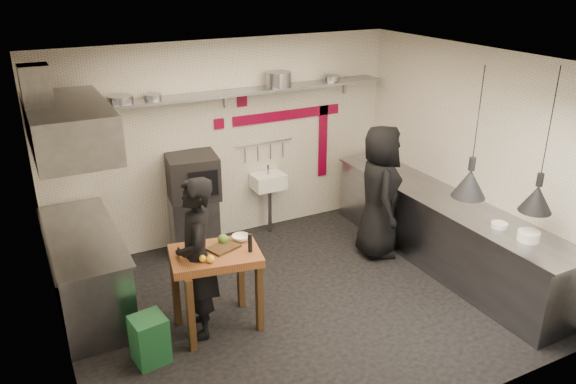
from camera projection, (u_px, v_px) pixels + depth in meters
name	position (u px, v px, depth m)	size (l,w,h in m)	color
floor	(297.00, 303.00, 6.59)	(5.00, 5.00, 0.00)	black
ceiling	(298.00, 62.00, 5.53)	(5.00, 5.00, 0.00)	beige
wall_back	(226.00, 142.00, 7.79)	(5.00, 0.04, 2.80)	silver
wall_front	(426.00, 285.00, 4.33)	(5.00, 0.04, 2.80)	silver
wall_left	(51.00, 242.00, 5.00)	(0.04, 4.20, 2.80)	silver
wall_right	(471.00, 159.00, 7.12)	(0.04, 4.20, 2.80)	silver
red_band_horiz	(288.00, 115.00, 8.07)	(1.70, 0.02, 0.14)	maroon
red_band_vert	(323.00, 141.00, 8.50)	(0.14, 0.02, 1.10)	maroon
red_tile_a	(242.00, 101.00, 7.67)	(0.14, 0.02, 0.14)	maroon
red_tile_b	(219.00, 124.00, 7.62)	(0.14, 0.02, 0.14)	maroon
back_shelf	(229.00, 93.00, 7.37)	(4.60, 0.34, 0.04)	slate
shelf_bracket_left	(77.00, 115.00, 6.72)	(0.04, 0.06, 0.24)	slate
shelf_bracket_mid	(225.00, 98.00, 7.53)	(0.04, 0.06, 0.24)	slate
shelf_bracket_right	(345.00, 85.00, 8.33)	(0.04, 0.06, 0.24)	slate
pan_far_left	(121.00, 99.00, 6.75)	(0.31, 0.31, 0.09)	slate
pan_mid_left	(153.00, 97.00, 6.92)	(0.22, 0.22, 0.07)	slate
stock_pot	(278.00, 79.00, 7.63)	(0.35, 0.35, 0.20)	slate
pan_right	(331.00, 78.00, 8.01)	(0.24, 0.24, 0.08)	slate
oven_stand	(194.00, 224.00, 7.67)	(0.61, 0.56, 0.80)	slate
combi_oven	(193.00, 176.00, 7.41)	(0.64, 0.60, 0.58)	black
oven_door	(199.00, 184.00, 7.18)	(0.53, 0.03, 0.46)	maroon
oven_glass	(204.00, 184.00, 7.17)	(0.38, 0.02, 0.34)	black
hand_sink	(268.00, 181.00, 8.11)	(0.46, 0.34, 0.22)	white
sink_tap	(268.00, 170.00, 8.04)	(0.03, 0.03, 0.14)	slate
sink_drain	(270.00, 210.00, 8.24)	(0.06, 0.06, 0.66)	slate
utensil_rail	(263.00, 143.00, 8.02)	(0.02, 0.02, 0.90)	slate
counter_right	(442.00, 232.00, 7.33)	(0.70, 3.80, 0.90)	slate
counter_right_top	(446.00, 199.00, 7.15)	(0.76, 3.90, 0.03)	slate
plate_stack	(529.00, 236.00, 6.03)	(0.23, 0.23, 0.11)	white
small_bowl_right	(499.00, 225.00, 6.35)	(0.19, 0.19, 0.05)	white
counter_left	(87.00, 272.00, 6.37)	(0.70, 1.90, 0.90)	slate
counter_left_top	(81.00, 235.00, 6.20)	(0.76, 2.00, 0.03)	slate
extractor_hood	(69.00, 127.00, 5.75)	(0.78, 1.60, 0.50)	slate
hood_duct	(36.00, 90.00, 5.49)	(0.28, 0.28, 0.50)	slate
green_bin	(150.00, 339.00, 5.55)	(0.32, 0.32, 0.50)	#1A542F
prep_table	(217.00, 290.00, 6.01)	(0.92, 0.64, 0.92)	brown
cutting_board	(223.00, 247.00, 5.90)	(0.32, 0.22, 0.03)	#48311A
pepper_mill	(250.00, 243.00, 5.81)	(0.05, 0.05, 0.20)	black
lemon_a	(202.00, 259.00, 5.62)	(0.07, 0.07, 0.07)	yellow
lemon_b	(210.00, 259.00, 5.62)	(0.08, 0.08, 0.08)	yellow
veg_ball	(223.00, 239.00, 5.99)	(0.11, 0.11, 0.11)	#50822A
steel_tray	(190.00, 251.00, 5.82)	(0.16, 0.11, 0.03)	slate
bowl	(241.00, 238.00, 6.06)	(0.19, 0.19, 0.06)	white
heat_lamp_near	(476.00, 134.00, 5.65)	(0.36, 0.36, 1.38)	black
heat_lamp_far	(547.00, 142.00, 5.65)	(0.34, 0.34, 1.53)	black
chef_left	(197.00, 259.00, 5.78)	(0.64, 0.42, 1.77)	black
chef_right	(379.00, 192.00, 7.42)	(0.88, 0.57, 1.80)	black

